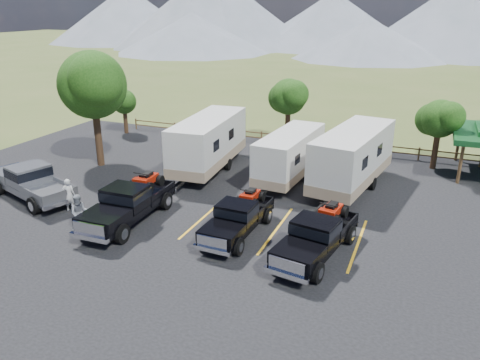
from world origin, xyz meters
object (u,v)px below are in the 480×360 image
at_px(person_a, 69,195).
at_px(person_b, 80,213).
at_px(rig_center, 238,217).
at_px(trailer_left, 209,143).
at_px(pickup_silver, 31,182).
at_px(trailer_center, 290,156).
at_px(rig_left, 129,202).
at_px(rig_right, 317,235).
at_px(tree_big_nw, 92,85).
at_px(trailer_right, 353,158).

xyz_separation_m(person_a, person_b, (2.13, -1.68, 0.03)).
relative_size(rig_center, person_a, 3.08).
relative_size(trailer_left, pickup_silver, 1.48).
relative_size(person_a, person_b, 0.97).
bearing_deg(trailer_left, rig_center, -60.31).
bearing_deg(person_b, pickup_silver, 120.19).
bearing_deg(pickup_silver, trailer_center, 142.40).
relative_size(rig_left, person_a, 3.58).
xyz_separation_m(rig_left, trailer_left, (0.25, 8.82, 0.81)).
height_order(rig_right, trailer_center, trailer_center).
distance_m(tree_big_nw, rig_left, 10.94).
bearing_deg(rig_center, tree_big_nw, 156.60).
bearing_deg(trailer_center, rig_center, -86.40).
bearing_deg(rig_right, pickup_silver, -171.12).
xyz_separation_m(tree_big_nw, rig_right, (16.95, -6.70, -4.59)).
bearing_deg(rig_center, rig_right, -6.59).
bearing_deg(rig_right, rig_left, -169.48).
relative_size(rig_right, person_a, 3.41).
relative_size(tree_big_nw, person_b, 4.15).
xyz_separation_m(rig_left, rig_center, (5.73, 0.76, -0.15)).
xyz_separation_m(trailer_right, person_b, (-11.34, -10.94, -0.93)).
bearing_deg(person_a, rig_left, 161.47).
relative_size(trailer_right, pickup_silver, 1.49).
xyz_separation_m(rig_center, trailer_center, (0.11, 8.22, 0.70)).
distance_m(tree_big_nw, trailer_right, 17.49).
relative_size(trailer_left, person_b, 5.44).
distance_m(rig_right, pickup_silver, 16.61).
height_order(tree_big_nw, person_b, tree_big_nw).
relative_size(trailer_right, person_a, 5.63).
height_order(rig_left, rig_center, rig_left).
distance_m(trailer_center, person_a, 13.28).
distance_m(rig_left, trailer_center, 10.73).
xyz_separation_m(rig_right, person_a, (-13.47, -0.35, -0.05)).
bearing_deg(trailer_center, rig_right, -61.81).
relative_size(trailer_left, person_a, 5.59).
xyz_separation_m(rig_center, person_b, (-7.34, -2.62, 0.04)).
bearing_deg(person_a, rig_right, 160.16).
xyz_separation_m(rig_center, rig_right, (4.00, -0.59, 0.07)).
bearing_deg(person_b, trailer_center, 18.45).
height_order(rig_center, person_b, person_b).
height_order(tree_big_nw, rig_left, tree_big_nw).
relative_size(trailer_left, trailer_center, 1.16).
xyz_separation_m(trailer_left, pickup_silver, (-7.14, -8.47, -0.83)).
bearing_deg(rig_center, pickup_silver, -176.33).
distance_m(rig_right, trailer_right, 8.96).
xyz_separation_m(trailer_center, person_a, (-9.59, -9.16, -0.68)).
bearing_deg(trailer_right, rig_right, -80.99).
relative_size(tree_big_nw, trailer_left, 0.76).
bearing_deg(person_a, trailer_right, -166.81).
distance_m(trailer_center, pickup_silver, 15.38).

